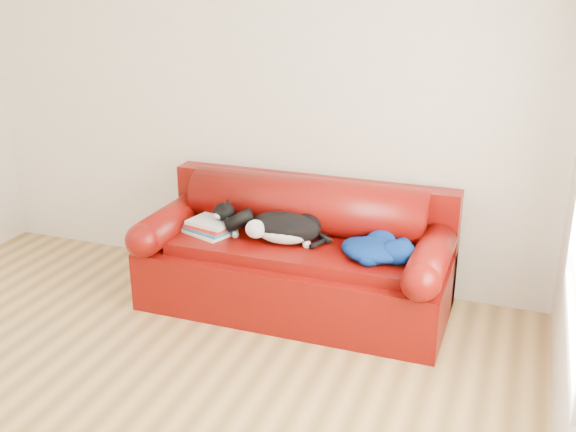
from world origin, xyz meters
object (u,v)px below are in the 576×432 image
(cat, at_px, (283,228))
(blanket, at_px, (377,248))
(sofa_base, at_px, (295,276))
(book_stack, at_px, (211,227))

(cat, xyz_separation_m, blanket, (0.66, -0.04, -0.03))
(sofa_base, relative_size, cat, 2.93)
(sofa_base, height_order, cat, cat)
(cat, relative_size, blanket, 1.29)
(book_stack, distance_m, blanket, 1.20)
(cat, distance_m, blanket, 0.66)
(book_stack, height_order, cat, cat)
(book_stack, xyz_separation_m, blanket, (1.20, -0.02, 0.02))
(cat, bearing_deg, book_stack, 157.79)
(book_stack, distance_m, cat, 0.54)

